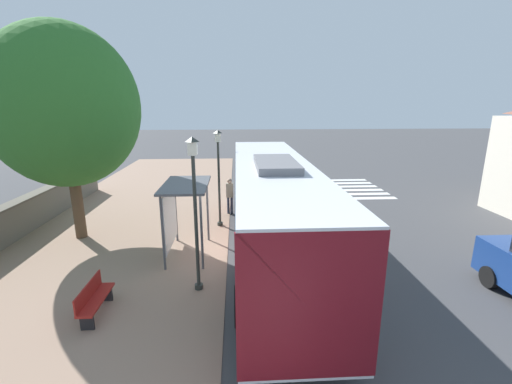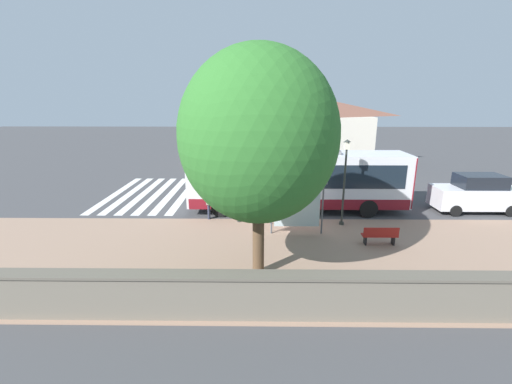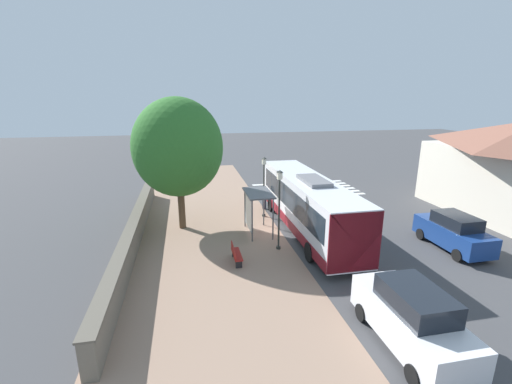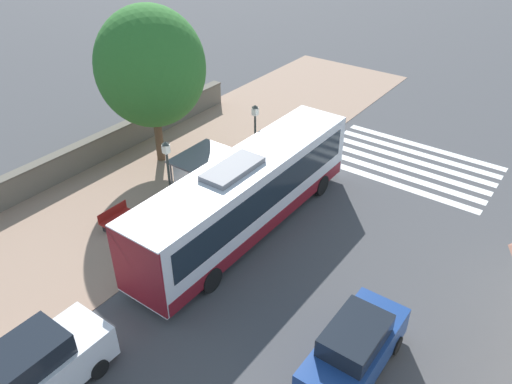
{
  "view_description": "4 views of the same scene",
  "coord_description": "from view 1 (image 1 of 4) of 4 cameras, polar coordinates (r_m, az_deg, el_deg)",
  "views": [
    {
      "loc": [
        0.37,
        -11.28,
        5.28
      ],
      "look_at": [
        1.17,
        2.64,
        1.64
      ],
      "focal_mm": 24.0,
      "sensor_mm": 36.0,
      "label": 1
    },
    {
      "loc": [
        -17.49,
        2.0,
        6.41
      ],
      "look_at": [
        1.05,
        2.23,
        1.25
      ],
      "focal_mm": 24.0,
      "sensor_mm": 36.0,
      "label": 2
    },
    {
      "loc": [
        -5.44,
        -18.9,
        8.06
      ],
      "look_at": [
        -1.03,
        2.7,
        1.92
      ],
      "focal_mm": 24.0,
      "sensor_mm": 36.0,
      "label": 3
    },
    {
      "loc": [
        12.13,
        -13.99,
        13.24
      ],
      "look_at": [
        1.61,
        0.41,
        1.65
      ],
      "focal_mm": 35.0,
      "sensor_mm": 36.0,
      "label": 4
    }
  ],
  "objects": [
    {
      "name": "ground_plane",
      "position": [
        12.46,
        -4.75,
        -10.5
      ],
      "size": [
        120.0,
        120.0,
        0.0
      ],
      "primitive_type": "plane",
      "color": "#424244",
      "rests_on": "ground"
    },
    {
      "name": "sidewalk_plaza",
      "position": [
        13.36,
        -24.74,
        -10.02
      ],
      "size": [
        9.0,
        44.0,
        0.02
      ],
      "color": "#937560",
      "rests_on": "ground"
    },
    {
      "name": "crosswalk_stripes",
      "position": [
        21.94,
        8.99,
        0.53
      ],
      "size": [
        9.0,
        5.25,
        0.01
      ],
      "color": "silver",
      "rests_on": "ground"
    },
    {
      "name": "bus",
      "position": [
        11.71,
        2.71,
        -2.37
      ],
      "size": [
        2.6,
        12.31,
        3.59
      ],
      "color": "silver",
      "rests_on": "ground"
    },
    {
      "name": "bus_shelter",
      "position": [
        12.09,
        -12.24,
        -0.93
      ],
      "size": [
        1.52,
        2.72,
        2.59
      ],
      "color": "#515459",
      "rests_on": "ground"
    },
    {
      "name": "pedestrian",
      "position": [
        16.6,
        -4.4,
        -0.18
      ],
      "size": [
        0.34,
        0.24,
        1.77
      ],
      "color": "#2D3347",
      "rests_on": "ground"
    },
    {
      "name": "bench",
      "position": [
        9.97,
        -25.38,
        -15.73
      ],
      "size": [
        0.4,
        1.56,
        0.88
      ],
      "color": "maroon",
      "rests_on": "ground"
    },
    {
      "name": "street_lamp_near",
      "position": [
        9.5,
        -10.12,
        -1.84
      ],
      "size": [
        0.28,
        0.28,
        4.43
      ],
      "color": "#2D332D",
      "rests_on": "ground"
    },
    {
      "name": "street_lamp_far",
      "position": [
        14.66,
        -6.24,
        3.59
      ],
      "size": [
        0.28,
        0.28,
        4.2
      ],
      "color": "#2D332D",
      "rests_on": "ground"
    },
    {
      "name": "shade_tree",
      "position": [
        14.75,
        -29.33,
        12.25
      ],
      "size": [
        5.39,
        5.39,
        8.11
      ],
      "color": "brown",
      "rests_on": "ground"
    }
  ]
}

